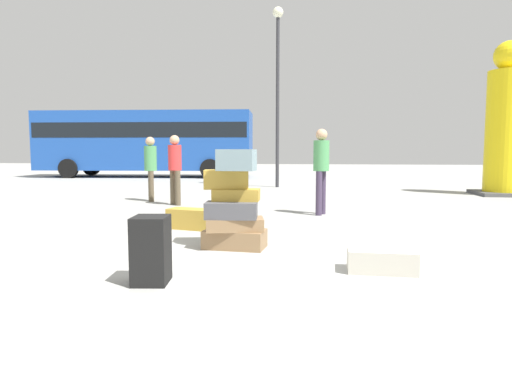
{
  "coord_description": "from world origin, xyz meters",
  "views": [
    {
      "loc": [
        0.85,
        -4.93,
        1.19
      ],
      "look_at": [
        -0.13,
        2.35,
        0.53
      ],
      "focal_mm": 30.5,
      "sensor_mm": 36.0,
      "label": 1
    }
  ],
  "objects_px": {
    "suitcase_teal_foreground_far": "(234,225)",
    "person_passerby_in_red": "(321,164)",
    "suitcase_cream_behind_tower": "(381,261)",
    "yellow_dummy_statue": "(506,127)",
    "parked_bus": "(146,139)",
    "lamp_post": "(278,71)",
    "suitcase_tower": "(233,208)",
    "person_bearded_onlooker": "(151,163)",
    "suitcase_black_foreground_near": "(151,250)",
    "suitcase_tan_right_side": "(192,219)",
    "person_tourist_with_camera": "(175,164)"
  },
  "relations": [
    {
      "from": "person_bearded_onlooker",
      "to": "yellow_dummy_statue",
      "type": "bearing_deg",
      "value": 81.97
    },
    {
      "from": "suitcase_teal_foreground_far",
      "to": "person_bearded_onlooker",
      "type": "relative_size",
      "value": 0.34
    },
    {
      "from": "suitcase_tower",
      "to": "person_tourist_with_camera",
      "type": "xyz_separation_m",
      "value": [
        -2.14,
        4.22,
        0.44
      ]
    },
    {
      "from": "suitcase_teal_foreground_far",
      "to": "person_tourist_with_camera",
      "type": "relative_size",
      "value": 0.34
    },
    {
      "from": "person_bearded_onlooker",
      "to": "person_passerby_in_red",
      "type": "bearing_deg",
      "value": 41.31
    },
    {
      "from": "suitcase_tower",
      "to": "parked_bus",
      "type": "bearing_deg",
      "value": 115.32
    },
    {
      "from": "suitcase_cream_behind_tower",
      "to": "person_passerby_in_red",
      "type": "distance_m",
      "value": 4.13
    },
    {
      "from": "parked_bus",
      "to": "suitcase_cream_behind_tower",
      "type": "bearing_deg",
      "value": -65.59
    },
    {
      "from": "parked_bus",
      "to": "yellow_dummy_statue",
      "type": "bearing_deg",
      "value": -33.58
    },
    {
      "from": "person_passerby_in_red",
      "to": "suitcase_cream_behind_tower",
      "type": "bearing_deg",
      "value": 27.95
    },
    {
      "from": "suitcase_cream_behind_tower",
      "to": "suitcase_black_foreground_near",
      "type": "xyz_separation_m",
      "value": [
        -2.15,
        -0.66,
        0.2
      ]
    },
    {
      "from": "suitcase_black_foreground_near",
      "to": "suitcase_cream_behind_tower",
      "type": "bearing_deg",
      "value": 9.94
    },
    {
      "from": "suitcase_black_foreground_near",
      "to": "suitcase_tan_right_side",
      "type": "xyz_separation_m",
      "value": [
        -0.43,
        2.81,
        -0.15
      ]
    },
    {
      "from": "suitcase_tan_right_side",
      "to": "person_tourist_with_camera",
      "type": "height_order",
      "value": "person_tourist_with_camera"
    },
    {
      "from": "person_passerby_in_red",
      "to": "yellow_dummy_statue",
      "type": "xyz_separation_m",
      "value": [
        5.14,
        4.62,
        0.91
      ]
    },
    {
      "from": "person_bearded_onlooker",
      "to": "parked_bus",
      "type": "height_order",
      "value": "parked_bus"
    },
    {
      "from": "suitcase_black_foreground_near",
      "to": "parked_bus",
      "type": "bearing_deg",
      "value": 104.7
    },
    {
      "from": "suitcase_cream_behind_tower",
      "to": "yellow_dummy_statue",
      "type": "relative_size",
      "value": 0.16
    },
    {
      "from": "person_passerby_in_red",
      "to": "lamp_post",
      "type": "bearing_deg",
      "value": -147.87
    },
    {
      "from": "lamp_post",
      "to": "person_tourist_with_camera",
      "type": "bearing_deg",
      "value": -108.83
    },
    {
      "from": "suitcase_teal_foreground_far",
      "to": "parked_bus",
      "type": "xyz_separation_m",
      "value": [
        -7.05,
        14.35,
        1.69
      ]
    },
    {
      "from": "suitcase_black_foreground_near",
      "to": "lamp_post",
      "type": "xyz_separation_m",
      "value": [
        0.2,
        11.23,
        3.64
      ]
    },
    {
      "from": "suitcase_tower",
      "to": "person_bearded_onlooker",
      "type": "bearing_deg",
      "value": 121.26
    },
    {
      "from": "person_tourist_with_camera",
      "to": "suitcase_cream_behind_tower",
      "type": "bearing_deg",
      "value": -12.85
    },
    {
      "from": "suitcase_teal_foreground_far",
      "to": "suitcase_tan_right_side",
      "type": "bearing_deg",
      "value": 138.36
    },
    {
      "from": "suitcase_black_foreground_near",
      "to": "yellow_dummy_statue",
      "type": "distance_m",
      "value": 11.57
    },
    {
      "from": "suitcase_cream_behind_tower",
      "to": "suitcase_black_foreground_near",
      "type": "bearing_deg",
      "value": -161.21
    },
    {
      "from": "suitcase_tower",
      "to": "suitcase_tan_right_side",
      "type": "height_order",
      "value": "suitcase_tower"
    },
    {
      "from": "yellow_dummy_statue",
      "to": "parked_bus",
      "type": "height_order",
      "value": "yellow_dummy_statue"
    },
    {
      "from": "suitcase_cream_behind_tower",
      "to": "suitcase_tower",
      "type": "bearing_deg",
      "value": 153.67
    },
    {
      "from": "suitcase_tan_right_side",
      "to": "person_passerby_in_red",
      "type": "height_order",
      "value": "person_passerby_in_red"
    },
    {
      "from": "suitcase_tower",
      "to": "suitcase_black_foreground_near",
      "type": "relative_size",
      "value": 2.0
    },
    {
      "from": "suitcase_black_foreground_near",
      "to": "yellow_dummy_statue",
      "type": "height_order",
      "value": "yellow_dummy_statue"
    },
    {
      "from": "lamp_post",
      "to": "suitcase_tower",
      "type": "bearing_deg",
      "value": -88.38
    },
    {
      "from": "person_passerby_in_red",
      "to": "yellow_dummy_statue",
      "type": "distance_m",
      "value": 6.97
    },
    {
      "from": "suitcase_cream_behind_tower",
      "to": "suitcase_tan_right_side",
      "type": "height_order",
      "value": "suitcase_tan_right_side"
    },
    {
      "from": "parked_bus",
      "to": "lamp_post",
      "type": "distance_m",
      "value": 9.13
    },
    {
      "from": "suitcase_cream_behind_tower",
      "to": "yellow_dummy_statue",
      "type": "xyz_separation_m",
      "value": [
        4.58,
        8.62,
        1.78
      ]
    },
    {
      "from": "suitcase_cream_behind_tower",
      "to": "suitcase_teal_foreground_far",
      "type": "distance_m",
      "value": 2.55
    },
    {
      "from": "suitcase_black_foreground_near",
      "to": "parked_bus",
      "type": "relative_size",
      "value": 0.06
    },
    {
      "from": "suitcase_cream_behind_tower",
      "to": "suitcase_teal_foreground_far",
      "type": "xyz_separation_m",
      "value": [
        -1.83,
        1.78,
        0.03
      ]
    },
    {
      "from": "suitcase_cream_behind_tower",
      "to": "suitcase_black_foreground_near",
      "type": "height_order",
      "value": "suitcase_black_foreground_near"
    },
    {
      "from": "suitcase_teal_foreground_far",
      "to": "person_passerby_in_red",
      "type": "bearing_deg",
      "value": 45.12
    },
    {
      "from": "person_bearded_onlooker",
      "to": "person_passerby_in_red",
      "type": "height_order",
      "value": "person_passerby_in_red"
    },
    {
      "from": "suitcase_teal_foreground_far",
      "to": "lamp_post",
      "type": "height_order",
      "value": "lamp_post"
    },
    {
      "from": "suitcase_cream_behind_tower",
      "to": "yellow_dummy_statue",
      "type": "height_order",
      "value": "yellow_dummy_statue"
    },
    {
      "from": "person_bearded_onlooker",
      "to": "lamp_post",
      "type": "relative_size",
      "value": 0.26
    },
    {
      "from": "suitcase_teal_foreground_far",
      "to": "suitcase_tan_right_side",
      "type": "xyz_separation_m",
      "value": [
        -0.74,
        0.37,
        0.02
      ]
    },
    {
      "from": "suitcase_teal_foreground_far",
      "to": "suitcase_black_foreground_near",
      "type": "distance_m",
      "value": 2.46
    },
    {
      "from": "suitcase_cream_behind_tower",
      "to": "suitcase_black_foreground_near",
      "type": "distance_m",
      "value": 2.26
    }
  ]
}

